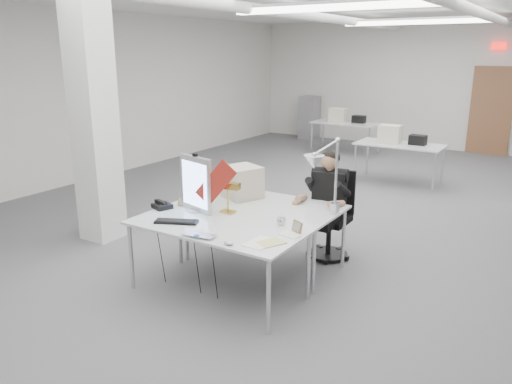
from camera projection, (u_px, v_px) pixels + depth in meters
room_shell at (331, 107)px, 6.88m from camera, size 10.04×14.04×3.24m
desk_main at (217, 226)px, 5.01m from camera, size 1.80×0.90×0.02m
desk_second at (264, 204)px, 5.75m from camera, size 1.80×0.90×0.02m
bg_desk_a at (400, 145)px, 9.39m from camera, size 1.60×0.80×0.02m
bg_desk_b at (346, 123)px, 12.20m from camera, size 1.60×0.80×0.02m
filing_cabinet at (309, 118)px, 14.30m from camera, size 0.45×0.55×1.20m
office_chair at (330, 211)px, 5.99m from camera, size 0.67×0.67×1.17m
seated_person at (329, 187)px, 5.86m from camera, size 0.57×0.66×0.87m
monitor at (196, 184)px, 5.38m from camera, size 0.49×0.17×0.61m
pennant at (216, 183)px, 5.19m from camera, size 0.48×0.11×0.52m
keyboard at (176, 222)px, 5.08m from camera, size 0.46×0.32×0.02m
laptop at (196, 237)px, 4.65m from camera, size 0.34×0.24×0.03m
mouse at (229, 243)px, 4.49m from camera, size 0.11×0.08×0.04m
bankers_lamp at (228, 199)px, 5.36m from camera, size 0.28×0.15×0.31m
desk_phone at (162, 206)px, 5.54m from camera, size 0.24×0.23×0.05m
picture_frame_left at (184, 201)px, 5.61m from camera, size 0.15×0.07×0.11m
picture_frame_right at (297, 227)px, 4.80m from camera, size 0.14×0.10×0.11m
desk_clock at (281, 220)px, 5.00m from camera, size 0.10×0.05×0.09m
paper_stack_a at (260, 243)px, 4.54m from camera, size 0.23×0.32×0.01m
paper_stack_b at (271, 243)px, 4.54m from camera, size 0.27×0.30×0.01m
paper_stack_c at (290, 235)px, 4.74m from camera, size 0.22×0.17×0.01m
beige_monitor at (242, 182)px, 5.90m from camera, size 0.52×0.51×0.38m
architect_lamp at (326, 179)px, 5.04m from camera, size 0.49×0.72×0.88m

